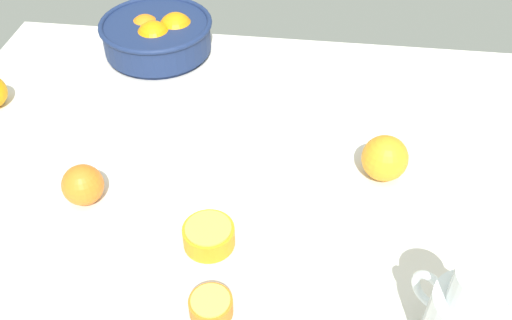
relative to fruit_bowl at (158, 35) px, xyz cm
name	(u,v)px	position (x,y,z in cm)	size (l,w,h in cm)	color
ground_plane	(273,204)	(31.78, -44.36, -6.25)	(140.46, 108.83, 3.00)	silver
fruit_bowl	(158,35)	(0.00, 0.00, 0.00)	(26.08, 26.08, 9.82)	navy
cutting_board	(214,287)	(24.90, -64.48, -4.14)	(33.10, 22.14, 1.21)	beige
orange_half_0	(211,306)	(25.34, -69.14, -2.03)	(6.41, 6.41, 3.07)	orange
orange_half_1	(209,236)	(22.70, -56.70, -1.63)	(8.32, 8.32, 3.86)	orange
loose_orange_0	(385,158)	(50.99, -35.96, -0.54)	(8.42, 8.42, 8.42)	orange
loose_orange_3	(83,185)	(-0.84, -48.76, -1.13)	(7.24, 7.24, 7.24)	orange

